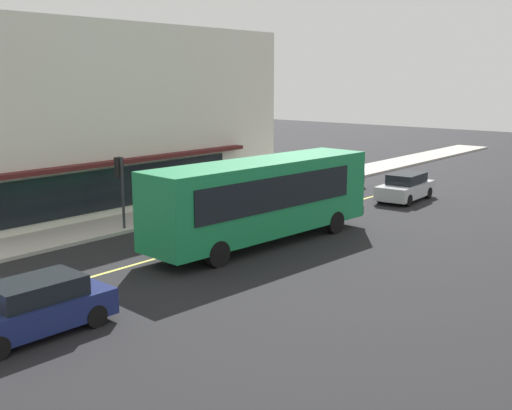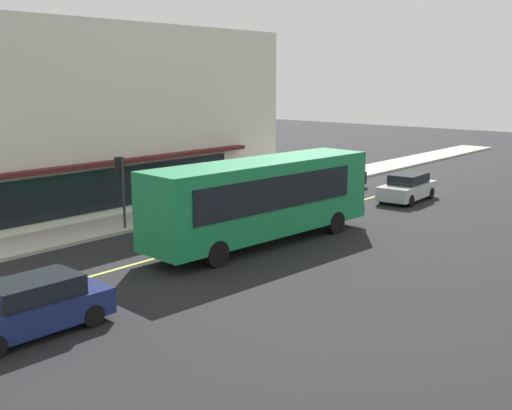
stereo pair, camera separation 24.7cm
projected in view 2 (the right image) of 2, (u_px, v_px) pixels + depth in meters
The scene contains 12 objects.
ground at pixel (254, 231), 28.26m from camera, with size 120.00×120.00×0.00m, color black.
sidewalk at pixel (173, 212), 31.72m from camera, with size 80.00×2.96×0.15m, color #B2ADA3.
lane_centre_stripe at pixel (254, 230), 28.26m from camera, with size 36.00×0.16×0.01m, color #D8D14C.
storefront_building at pixel (64, 117), 33.29m from camera, with size 24.25×10.18×9.51m.
bus at pixel (263, 197), 25.72m from camera, with size 11.28×3.30×3.50m.
traffic_light at pixel (121, 175), 27.79m from camera, with size 0.30×0.52×3.20m.
car_black at pixel (337, 178), 38.22m from camera, with size 4.38×2.02×1.52m.
car_navy at pixel (31, 307), 16.82m from camera, with size 4.36×1.98×1.52m.
car_silver at pixel (407, 188), 34.97m from camera, with size 4.40×2.06×1.52m.
pedestrian_at_corner at pixel (298, 165), 40.92m from camera, with size 0.34×0.34×1.70m.
pedestrian_mid_block at pixel (141, 203), 29.10m from camera, with size 0.34×0.34×1.54m.
pedestrian_waiting at pixel (242, 182), 33.97m from camera, with size 0.34×0.34×1.78m.
Camera 2 is at (-20.76, -17.95, 6.85)m, focal length 43.69 mm.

